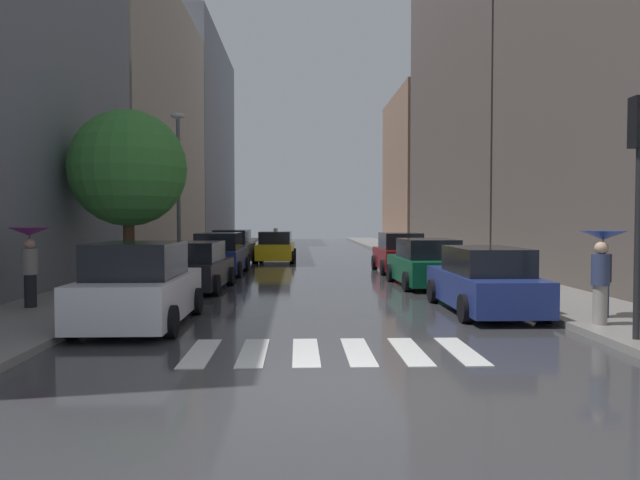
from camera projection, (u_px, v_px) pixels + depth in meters
name	position (u px, v px, depth m)	size (l,w,h in m)	color
ground_plane	(309.00, 262.00, 32.14)	(28.00, 72.00, 0.04)	#39393B
sidewalk_left	(188.00, 260.00, 31.89)	(3.00, 72.00, 0.15)	gray
sidewalk_right	(428.00, 260.00, 32.37)	(3.00, 72.00, 0.15)	gray
crosswalk_stripes	(332.00, 352.00, 10.22)	(4.95, 2.20, 0.01)	silver
building_left_mid	(130.00, 125.00, 36.69)	(6.00, 20.63, 16.26)	#9E9384
building_left_far	(192.00, 142.00, 58.12)	(6.00, 21.97, 19.61)	slate
building_right_mid	(490.00, 61.00, 35.75)	(6.00, 18.94, 23.63)	#564C47
building_right_far	(426.00, 170.00, 53.40)	(6.00, 13.89, 13.38)	#8C6B56
parked_car_left_nearest	(140.00, 287.00, 12.70)	(2.12, 4.34, 1.80)	silver
parked_car_left_second	(195.00, 267.00, 19.03)	(2.18, 4.37, 1.57)	black
parked_car_left_third	(220.00, 255.00, 24.48)	(2.15, 4.45, 1.73)	navy
parked_car_left_fourth	(233.00, 248.00, 29.79)	(2.13, 4.69, 1.76)	#474C51
parked_car_right_nearest	(484.00, 281.00, 14.60)	(1.99, 4.77, 1.61)	navy
parked_car_right_second	(426.00, 264.00, 20.19)	(2.20, 4.52, 1.62)	#0C4C2D
parked_car_right_third	(400.00, 254.00, 25.49)	(2.01, 4.21, 1.71)	maroon
taxi_midroad	(276.00, 247.00, 31.94)	(2.17, 4.48, 1.81)	yellow
pedestrian_foreground	(30.00, 250.00, 14.37)	(0.96, 0.96, 1.94)	black
pedestrian_by_kerb	(600.00, 281.00, 12.02)	(0.36, 0.36, 1.68)	gray
pedestrian_far_side	(603.00, 255.00, 12.91)	(0.97, 0.97, 1.89)	navy
street_tree_left	(128.00, 169.00, 19.17)	(3.76, 3.76, 5.67)	#513823
traffic_light_right_corner	(640.00, 163.00, 10.44)	(0.30, 0.42, 4.30)	black
lamp_post_left	(178.00, 179.00, 24.64)	(0.60, 0.28, 6.54)	#595B60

